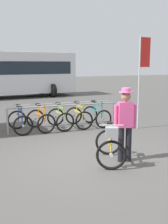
# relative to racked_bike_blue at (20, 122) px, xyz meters

# --- Properties ---
(ground_plane) EXTENTS (80.00, 80.00, 0.00)m
(ground_plane) POSITION_rel_racked_bike_blue_xyz_m (1.06, -3.36, -0.37)
(ground_plane) COLOR #514F4C
(bike_rack_rail) EXTENTS (3.90, 0.31, 0.88)m
(bike_rack_rail) POSITION_rel_racked_bike_blue_xyz_m (1.49, -0.28, 0.32)
(bike_rack_rail) COLOR #99999E
(bike_rack_rail) RESTS_ON ground
(racked_bike_blue) EXTENTS (0.69, 1.11, 0.97)m
(racked_bike_blue) POSITION_rel_racked_bike_blue_xyz_m (0.00, 0.00, 0.00)
(racked_bike_blue) COLOR black
(racked_bike_blue) RESTS_ON ground
(racked_bike_orange) EXTENTS (0.75, 1.16, 0.98)m
(racked_bike_orange) POSITION_rel_racked_bike_blue_xyz_m (0.70, -0.05, 0.00)
(racked_bike_orange) COLOR black
(racked_bike_orange) RESTS_ON ground
(racked_bike_lime) EXTENTS (0.70, 1.14, 0.98)m
(racked_bike_lime) POSITION_rel_racked_bike_blue_xyz_m (1.40, -0.09, 0.00)
(racked_bike_lime) COLOR black
(racked_bike_lime) RESTS_ON ground
(racked_bike_yellow) EXTENTS (0.72, 1.11, 0.97)m
(racked_bike_yellow) POSITION_rel_racked_bike_blue_xyz_m (2.10, -0.14, -0.00)
(racked_bike_yellow) COLOR black
(racked_bike_yellow) RESTS_ON ground
(racked_bike_teal) EXTENTS (0.69, 1.12, 0.97)m
(racked_bike_teal) POSITION_rel_racked_bike_blue_xyz_m (2.79, -0.18, -0.00)
(racked_bike_teal) COLOR black
(racked_bike_teal) RESTS_ON ground
(featured_bicycle) EXTENTS (1.08, 1.26, 0.97)m
(featured_bicycle) POSITION_rel_racked_bike_blue_xyz_m (1.19, -3.82, 0.08)
(featured_bicycle) COLOR black
(featured_bicycle) RESTS_ON ground
(person_with_featured_bike) EXTENTS (0.51, 0.32, 1.72)m
(person_with_featured_bike) POSITION_rel_racked_bike_blue_xyz_m (1.57, -3.86, 0.58)
(person_with_featured_bike) COLOR black
(person_with_featured_bike) RESTS_ON ground
(bus_distant) EXTENTS (10.10, 3.68, 3.08)m
(bus_distant) POSITION_rel_racked_bike_blue_xyz_m (1.02, 10.08, 1.37)
(bus_distant) COLOR silver
(bus_distant) RESTS_ON ground
(banner_flag) EXTENTS (0.45, 0.05, 3.20)m
(banner_flag) POSITION_rel_racked_bike_blue_xyz_m (4.02, -1.23, 1.86)
(banner_flag) COLOR #B2B2B7
(banner_flag) RESTS_ON ground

